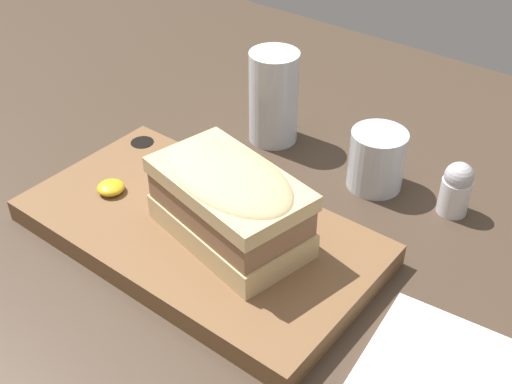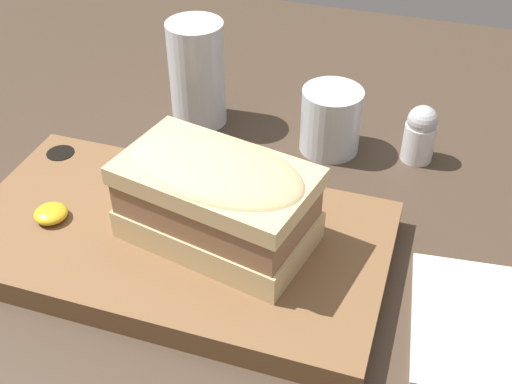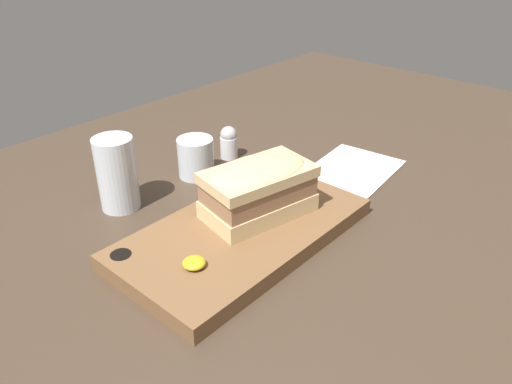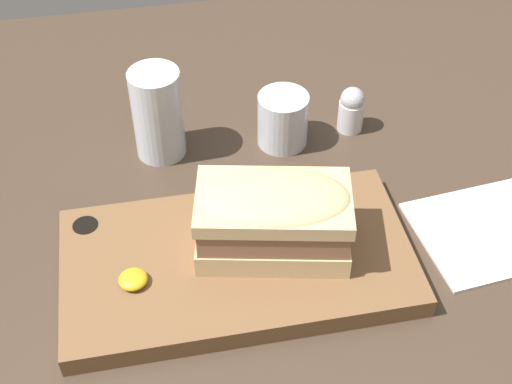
% 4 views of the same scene
% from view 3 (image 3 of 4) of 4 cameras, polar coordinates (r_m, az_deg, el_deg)
% --- Properties ---
extents(dining_table, '(1.83, 1.19, 0.02)m').
position_cam_3_polar(dining_table, '(0.83, 2.83, -3.01)').
color(dining_table, '#423326').
rests_on(dining_table, ground).
extents(serving_board, '(0.38, 0.21, 0.03)m').
position_cam_3_polar(serving_board, '(0.75, -1.59, -4.67)').
color(serving_board, brown).
rests_on(serving_board, dining_table).
extents(sandwich, '(0.18, 0.13, 0.09)m').
position_cam_3_polar(sandwich, '(0.74, 0.47, 0.51)').
color(sandwich, '#DBBC84').
rests_on(sandwich, serving_board).
extents(mustard_dollop, '(0.03, 0.03, 0.01)m').
position_cam_3_polar(mustard_dollop, '(0.66, -7.09, -8.04)').
color(mustard_dollop, gold).
rests_on(mustard_dollop, serving_board).
extents(water_glass, '(0.06, 0.06, 0.12)m').
position_cam_3_polar(water_glass, '(0.84, -15.54, 1.54)').
color(water_glass, silver).
rests_on(water_glass, dining_table).
extents(wine_glass, '(0.07, 0.07, 0.07)m').
position_cam_3_polar(wine_glass, '(0.93, -6.96, 3.75)').
color(wine_glass, silver).
rests_on(wine_glass, dining_table).
extents(napkin, '(0.20, 0.16, 0.00)m').
position_cam_3_polar(napkin, '(0.97, 11.01, 2.54)').
color(napkin, white).
rests_on(napkin, dining_table).
extents(salt_shaker, '(0.03, 0.03, 0.07)m').
position_cam_3_polar(salt_shaker, '(1.00, -3.13, 5.71)').
color(salt_shaker, white).
rests_on(salt_shaker, dining_table).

